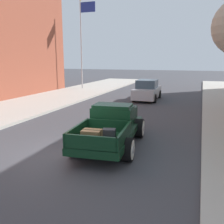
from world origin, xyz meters
TOP-DOWN VIEW (x-y plane):
  - ground_plane at (0.00, 0.00)m, footprint 140.00×140.00m
  - hotrod_truck_dark_green at (1.15, 1.67)m, footprint 2.48×5.04m
  - car_background_silver at (0.18, 13.02)m, footprint 1.94×4.34m
  - flagpole at (-7.77, 17.65)m, footprint 1.74×0.16m

SIDE VIEW (x-z plane):
  - ground_plane at x=0.00m, z-range 0.00..0.00m
  - hotrod_truck_dark_green at x=1.15m, z-range -0.04..1.54m
  - car_background_silver at x=0.18m, z-range -0.06..1.59m
  - flagpole at x=-7.77m, z-range 1.19..10.35m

